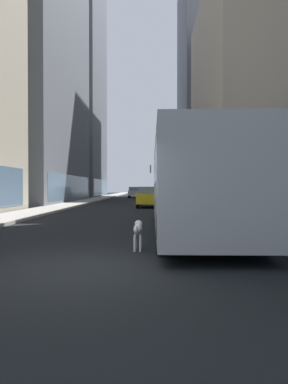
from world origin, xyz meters
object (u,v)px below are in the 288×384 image
Objects in this scene: car_white_van at (135,192)px; car_black_suv at (161,192)px; car_yellow_taxi at (149,197)px; dalmatian_dog at (138,229)px; transit_bus at (191,182)px.

car_white_van and car_black_suv have the same top height.
car_yellow_taxi is 25.99m from car_white_van.
dalmatian_dog is (-1.73, -44.54, -0.31)m from car_black_suv.
car_black_suv reaches higher than dalmatian_dog.
car_white_van is at bearing 95.55° from transit_bus.
car_yellow_taxi is at bearing 89.60° from dalmatian_dog.
car_white_van is at bearing 95.30° from car_yellow_taxi.
transit_bus reaches higher than car_white_van.
car_white_van is 4.40× the size of dalmatian_dog.
dalmatian_dog is at bearing -92.23° from car_black_suv.
car_black_suv is 44.57m from dalmatian_dog.
car_white_van reaches higher than dalmatian_dog.
car_white_van is at bearing 177.62° from car_black_suv.
car_white_van is 44.76m from dalmatian_dog.
car_yellow_taxi and car_black_suv have the same top height.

